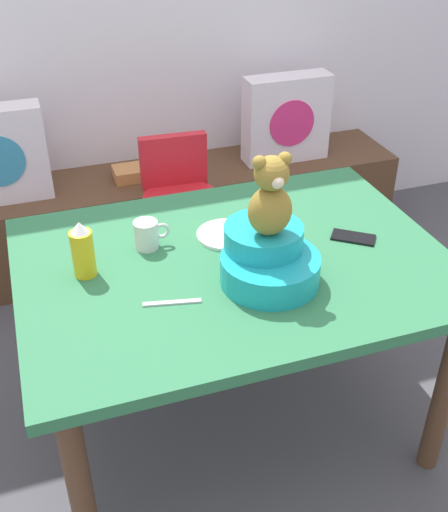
{
  "coord_description": "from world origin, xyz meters",
  "views": [
    {
      "loc": [
        -0.57,
        -1.57,
        1.85
      ],
      "look_at": [
        0.0,
        0.1,
        0.69
      ],
      "focal_mm": 44.01,
      "sensor_mm": 36.0,
      "label": 1
    }
  ],
  "objects_px": {
    "ketchup_bottle": "(83,250)",
    "coffee_mug": "(147,234)",
    "teddy_bear": "(271,197)",
    "pillow_floral_right": "(286,119)",
    "highchair": "(181,203)",
    "infant_seat_teal": "(268,258)",
    "book_stack": "(134,173)",
    "cell_phone": "(353,237)",
    "dining_table": "(234,283)",
    "dinner_plate_near": "(226,235)"
  },
  "relations": [
    {
      "from": "ketchup_bottle",
      "to": "coffee_mug",
      "type": "xyz_separation_m",
      "value": [
        0.22,
        0.09,
        -0.04
      ]
    },
    {
      "from": "teddy_bear",
      "to": "ketchup_bottle",
      "type": "relative_size",
      "value": 1.35
    },
    {
      "from": "pillow_floral_right",
      "to": "highchair",
      "type": "height_order",
      "value": "pillow_floral_right"
    },
    {
      "from": "highchair",
      "to": "teddy_bear",
      "type": "xyz_separation_m",
      "value": [
        0.02,
        -0.94,
        0.5
      ]
    },
    {
      "from": "highchair",
      "to": "infant_seat_teal",
      "type": "xyz_separation_m",
      "value": [
        0.02,
        -0.94,
        0.29
      ]
    },
    {
      "from": "highchair",
      "to": "ketchup_bottle",
      "type": "distance_m",
      "value": 0.95
    },
    {
      "from": "book_stack",
      "to": "teddy_bear",
      "type": "height_order",
      "value": "teddy_bear"
    },
    {
      "from": "cell_phone",
      "to": "dining_table",
      "type": "bearing_deg",
      "value": 125.59
    },
    {
      "from": "coffee_mug",
      "to": "cell_phone",
      "type": "height_order",
      "value": "coffee_mug"
    },
    {
      "from": "book_stack",
      "to": "dining_table",
      "type": "relative_size",
      "value": 0.15
    },
    {
      "from": "infant_seat_teal",
      "to": "ketchup_bottle",
      "type": "distance_m",
      "value": 0.56
    },
    {
      "from": "book_stack",
      "to": "coffee_mug",
      "type": "distance_m",
      "value": 1.14
    },
    {
      "from": "teddy_bear",
      "to": "coffee_mug",
      "type": "bearing_deg",
      "value": 136.14
    },
    {
      "from": "ketchup_bottle",
      "to": "dinner_plate_near",
      "type": "height_order",
      "value": "ketchup_bottle"
    },
    {
      "from": "pillow_floral_right",
      "to": "infant_seat_teal",
      "type": "distance_m",
      "value": 1.52
    },
    {
      "from": "book_stack",
      "to": "dining_table",
      "type": "bearing_deg",
      "value": -86.32
    },
    {
      "from": "infant_seat_teal",
      "to": "dinner_plate_near",
      "type": "height_order",
      "value": "infant_seat_teal"
    },
    {
      "from": "ketchup_bottle",
      "to": "coffee_mug",
      "type": "distance_m",
      "value": 0.24
    },
    {
      "from": "coffee_mug",
      "to": "dinner_plate_near",
      "type": "bearing_deg",
      "value": -4.0
    },
    {
      "from": "infant_seat_teal",
      "to": "dining_table",
      "type": "bearing_deg",
      "value": 114.62
    },
    {
      "from": "dining_table",
      "to": "coffee_mug",
      "type": "relative_size",
      "value": 11.38
    },
    {
      "from": "highchair",
      "to": "dinner_plate_near",
      "type": "height_order",
      "value": "highchair"
    },
    {
      "from": "teddy_bear",
      "to": "infant_seat_teal",
      "type": "bearing_deg",
      "value": 90.0
    },
    {
      "from": "coffee_mug",
      "to": "highchair",
      "type": "bearing_deg",
      "value": 66.43
    },
    {
      "from": "dining_table",
      "to": "highchair",
      "type": "xyz_separation_m",
      "value": [
        0.04,
        0.81,
        -0.12
      ]
    },
    {
      "from": "book_stack",
      "to": "dinner_plate_near",
      "type": "distance_m",
      "value": 1.14
    },
    {
      "from": "teddy_bear",
      "to": "dinner_plate_near",
      "type": "xyz_separation_m",
      "value": [
        -0.04,
        0.27,
        -0.27
      ]
    },
    {
      "from": "ketchup_bottle",
      "to": "coffee_mug",
      "type": "bearing_deg",
      "value": 23.08
    },
    {
      "from": "highchair",
      "to": "dining_table",
      "type": "bearing_deg",
      "value": -92.84
    },
    {
      "from": "highchair",
      "to": "coffee_mug",
      "type": "bearing_deg",
      "value": -113.57
    },
    {
      "from": "coffee_mug",
      "to": "cell_phone",
      "type": "xyz_separation_m",
      "value": [
        0.67,
        -0.17,
        -0.04
      ]
    },
    {
      "from": "teddy_bear",
      "to": "cell_phone",
      "type": "xyz_separation_m",
      "value": [
        0.36,
        0.12,
        -0.27
      ]
    },
    {
      "from": "highchair",
      "to": "teddy_bear",
      "type": "relative_size",
      "value": 3.16
    },
    {
      "from": "book_stack",
      "to": "cell_phone",
      "type": "relative_size",
      "value": 1.39
    },
    {
      "from": "pillow_floral_right",
      "to": "book_stack",
      "type": "relative_size",
      "value": 2.2
    },
    {
      "from": "teddy_bear",
      "to": "coffee_mug",
      "type": "relative_size",
      "value": 2.08
    },
    {
      "from": "book_stack",
      "to": "highchair",
      "type": "relative_size",
      "value": 0.25
    },
    {
      "from": "teddy_bear",
      "to": "ketchup_bottle",
      "type": "bearing_deg",
      "value": 159.01
    },
    {
      "from": "pillow_floral_right",
      "to": "ketchup_bottle",
      "type": "relative_size",
      "value": 2.38
    },
    {
      "from": "infant_seat_teal",
      "to": "coffee_mug",
      "type": "height_order",
      "value": "infant_seat_teal"
    },
    {
      "from": "dining_table",
      "to": "ketchup_bottle",
      "type": "height_order",
      "value": "ketchup_bottle"
    },
    {
      "from": "teddy_bear",
      "to": "dinner_plate_near",
      "type": "relative_size",
      "value": 1.25
    },
    {
      "from": "dinner_plate_near",
      "to": "cell_phone",
      "type": "distance_m",
      "value": 0.43
    },
    {
      "from": "cell_phone",
      "to": "coffee_mug",
      "type": "bearing_deg",
      "value": 112.56
    },
    {
      "from": "dining_table",
      "to": "dinner_plate_near",
      "type": "relative_size",
      "value": 6.83
    },
    {
      "from": "teddy_bear",
      "to": "cell_phone",
      "type": "bearing_deg",
      "value": 18.55
    },
    {
      "from": "dining_table",
      "to": "teddy_bear",
      "type": "bearing_deg",
      "value": -65.47
    },
    {
      "from": "ketchup_bottle",
      "to": "dinner_plate_near",
      "type": "xyz_separation_m",
      "value": [
        0.48,
        0.07,
        -0.08
      ]
    },
    {
      "from": "dining_table",
      "to": "cell_phone",
      "type": "xyz_separation_m",
      "value": [
        0.42,
        -0.01,
        0.1
      ]
    },
    {
      "from": "infant_seat_teal",
      "to": "coffee_mug",
      "type": "xyz_separation_m",
      "value": [
        -0.3,
        0.29,
        -0.02
      ]
    }
  ]
}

